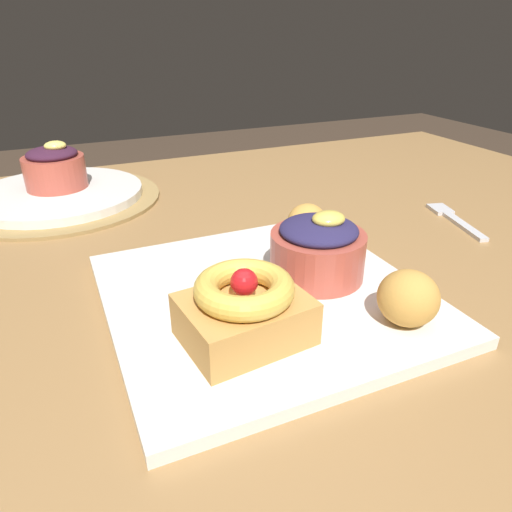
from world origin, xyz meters
name	(u,v)px	position (x,y,z in m)	size (l,w,h in m)	color
dining_table	(199,334)	(0.00, 0.00, 0.64)	(1.44, 0.91, 0.73)	olive
woven_placemat	(59,199)	(-0.12, 0.28, 0.73)	(0.30, 0.30, 0.01)	#997A47
front_plate	(265,296)	(0.04, -0.10, 0.74)	(0.29, 0.29, 0.01)	white
cake_slice	(244,309)	(-0.01, -0.16, 0.77)	(0.10, 0.09, 0.06)	#C68E47
berry_ramekin	(318,249)	(0.10, -0.09, 0.77)	(0.09, 0.09, 0.07)	#B24C3D
fritter_front	(307,220)	(0.14, 0.00, 0.76)	(0.05, 0.04, 0.04)	gold
fritter_middle	(408,298)	(0.13, -0.19, 0.77)	(0.05, 0.05, 0.05)	gold
back_plate	(58,194)	(-0.12, 0.28, 0.74)	(0.24, 0.24, 0.01)	white
back_ramekin	(54,168)	(-0.12, 0.30, 0.78)	(0.09, 0.09, 0.07)	#B24C3D
fork	(453,218)	(0.36, -0.01, 0.73)	(0.05, 0.13, 0.00)	silver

